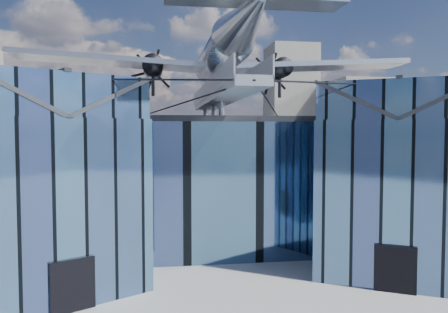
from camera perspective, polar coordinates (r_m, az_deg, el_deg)
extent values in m
plane|color=gray|center=(28.03, 0.64, -15.08)|extent=(120.00, 120.00, 0.00)
cube|color=#476891|center=(35.78, -1.70, -3.34)|extent=(28.00, 14.00, 9.50)
cube|color=#26282E|center=(35.57, -1.71, 4.61)|extent=(28.00, 14.00, 0.40)
cube|color=#476891|center=(26.33, -22.27, -5.85)|extent=(11.79, 11.43, 9.50)
cube|color=#476891|center=(26.10, -22.52, 6.95)|extent=(11.56, 11.20, 2.20)
cube|color=#26282E|center=(26.82, -17.87, 6.92)|extent=(7.98, 9.23, 2.40)
cube|color=#26282E|center=(26.21, -22.57, 9.45)|extent=(4.30, 7.10, 0.18)
cube|color=black|center=(23.38, -19.17, -15.62)|extent=(2.03, 1.32, 2.60)
cube|color=black|center=(27.92, -13.34, -5.22)|extent=(0.34, 0.34, 9.50)
cube|color=#476891|center=(29.58, 21.56, -4.88)|extent=(11.79, 11.43, 9.50)
cube|color=#476891|center=(29.38, 21.78, 6.49)|extent=(11.56, 11.20, 2.20)
cube|color=#26282E|center=(29.45, 17.37, 6.56)|extent=(7.98, 9.23, 2.40)
cube|color=#26282E|center=(29.48, 26.19, 6.39)|extent=(7.98, 9.23, 2.40)
cube|color=#26282E|center=(29.48, 21.83, 8.73)|extent=(4.30, 7.10, 0.18)
cube|color=black|center=(26.33, 21.45, -13.53)|extent=(2.03, 1.32, 2.60)
cube|color=black|center=(29.90, 12.88, -4.67)|extent=(0.34, 0.34, 9.50)
cube|color=#91959D|center=(30.20, -0.43, 7.56)|extent=(1.80, 21.00, 0.50)
cube|color=#91959D|center=(30.14, -2.15, 8.81)|extent=(0.08, 21.00, 1.10)
cube|color=#91959D|center=(30.40, 1.26, 8.76)|extent=(0.08, 21.00, 1.10)
cylinder|color=#91959D|center=(39.57, -2.42, 5.50)|extent=(0.44, 0.44, 1.35)
cylinder|color=#91959D|center=(33.62, -1.30, 5.94)|extent=(0.44, 0.44, 1.35)
cylinder|color=#91959D|center=(29.66, -0.29, 6.33)|extent=(0.44, 0.44, 1.35)
cylinder|color=#91959D|center=(30.78, -0.57, 9.25)|extent=(0.70, 0.70, 1.40)
cylinder|color=black|center=(22.47, -11.15, 9.84)|extent=(10.55, 6.08, 0.69)
cylinder|color=black|center=(24.41, 14.66, 9.25)|extent=(10.55, 6.08, 0.69)
cylinder|color=black|center=(27.89, -5.99, 6.79)|extent=(6.09, 17.04, 1.19)
cylinder|color=black|center=(28.80, 6.10, 6.67)|extent=(6.09, 17.04, 1.19)
cylinder|color=#AAAFB7|center=(31.06, -0.57, 12.83)|extent=(2.50, 11.00, 2.50)
sphere|color=#AAAFB7|center=(36.44, -1.82, 11.36)|extent=(2.50, 2.50, 2.50)
cube|color=black|center=(35.57, -1.62, 12.69)|extent=(1.60, 1.40, 0.50)
cone|color=#AAAFB7|center=(22.44, 2.84, 17.45)|extent=(2.50, 7.00, 2.50)
cube|color=#AAAFB7|center=(20.42, 4.15, 19.49)|extent=(8.00, 1.80, 0.14)
cube|color=#AAAFB7|center=(31.80, -13.71, 11.96)|extent=(14.00, 3.20, 1.08)
cylinder|color=black|center=(32.25, -9.27, 11.43)|extent=(1.44, 3.20, 1.44)
cone|color=black|center=(34.03, -9.24, 10.99)|extent=(0.70, 0.70, 0.70)
cube|color=black|center=(34.17, -9.24, 10.95)|extent=(1.05, 0.06, 3.33)
cube|color=black|center=(34.17, -9.24, 10.95)|extent=(2.53, 0.06, 2.53)
cube|color=black|center=(34.17, -9.24, 10.95)|extent=(3.33, 0.06, 1.05)
cylinder|color=black|center=(31.49, -9.26, 9.39)|extent=(0.24, 0.24, 1.75)
cube|color=#AAAFB7|center=(33.65, 11.31, 11.49)|extent=(14.00, 3.20, 1.08)
cylinder|color=black|center=(33.46, 7.00, 11.14)|extent=(1.44, 3.20, 1.44)
cone|color=black|center=(35.18, 6.20, 10.74)|extent=(0.70, 0.70, 0.70)
cube|color=black|center=(35.32, 6.13, 10.71)|extent=(1.05, 0.06, 3.33)
cube|color=black|center=(35.32, 6.13, 10.71)|extent=(2.53, 0.06, 2.53)
cube|color=black|center=(35.32, 6.13, 10.71)|extent=(3.33, 0.06, 1.05)
cylinder|color=black|center=(32.73, 7.28, 9.16)|extent=(0.24, 0.24, 1.75)
cube|color=slate|center=(82.70, 17.38, 3.07)|extent=(12.00, 14.00, 18.00)
cube|color=slate|center=(82.81, -19.62, 1.65)|extent=(14.00, 10.00, 14.00)
cube|color=slate|center=(88.41, 8.68, 5.75)|extent=(9.00, 9.00, 26.00)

